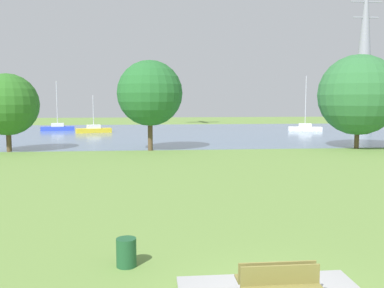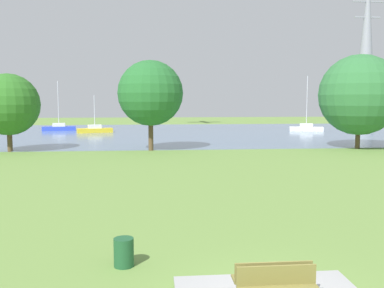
{
  "view_description": "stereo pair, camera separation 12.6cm",
  "coord_description": "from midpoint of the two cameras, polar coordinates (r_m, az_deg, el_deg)",
  "views": [
    {
      "loc": [
        -2.84,
        -9.0,
        4.65
      ],
      "look_at": [
        -0.18,
        18.13,
        1.8
      ],
      "focal_mm": 40.03,
      "sensor_mm": 36.0,
      "label": 1
    },
    {
      "loc": [
        -2.71,
        -9.01,
        4.65
      ],
      "look_at": [
        -0.18,
        18.13,
        1.8
      ],
      "focal_mm": 40.03,
      "sensor_mm": 36.0,
      "label": 2
    }
  ],
  "objects": [
    {
      "name": "ground_plane",
      "position": [
        31.47,
        -0.2,
        -2.52
      ],
      "size": [
        160.0,
        160.0,
        0.0
      ],
      "primitive_type": "plane",
      "color": "olive"
    },
    {
      "name": "bench_facing_water",
      "position": [
        10.54,
        10.91,
        -17.5
      ],
      "size": [
        1.8,
        0.48,
        0.89
      ],
      "color": "tan",
      "rests_on": "concrete_pad"
    },
    {
      "name": "litter_bin",
      "position": [
        12.44,
        -8.78,
        -14.07
      ],
      "size": [
        0.56,
        0.56,
        0.8
      ],
      "primitive_type": "cylinder",
      "color": "#1E512D",
      "rests_on": "ground"
    },
    {
      "name": "water_surface",
      "position": [
        59.25,
        -2.62,
        1.48
      ],
      "size": [
        140.0,
        40.0,
        0.02
      ],
      "primitive_type": "cube",
      "color": "slate",
      "rests_on": "ground"
    },
    {
      "name": "sailboat_white",
      "position": [
        65.01,
        15.03,
        2.09
      ],
      "size": [
        5.02,
        2.69,
        8.02
      ],
      "color": "white",
      "rests_on": "water_surface"
    },
    {
      "name": "sailboat_blue",
      "position": [
        66.69,
        -17.25,
        2.11
      ],
      "size": [
        4.99,
        2.29,
        7.34
      ],
      "color": "blue",
      "rests_on": "water_surface"
    },
    {
      "name": "sailboat_yellow",
      "position": [
        61.21,
        -12.76,
        1.89
      ],
      "size": [
        5.03,
        2.73,
        5.2
      ],
      "color": "yellow",
      "rests_on": "water_surface"
    },
    {
      "name": "tree_west_far",
      "position": [
        41.15,
        -23.21,
        4.85
      ],
      "size": [
        5.46,
        5.46,
        6.92
      ],
      "color": "brown",
      "rests_on": "ground"
    },
    {
      "name": "tree_east_near",
      "position": [
        38.96,
        -5.47,
        6.75
      ],
      "size": [
        5.91,
        5.91,
        8.16
      ],
      "color": "brown",
      "rests_on": "ground"
    },
    {
      "name": "tree_mid_shore",
      "position": [
        43.23,
        21.49,
        6.1
      ],
      "size": [
        7.54,
        7.54,
        8.83
      ],
      "color": "brown",
      "rests_on": "ground"
    },
    {
      "name": "electricity_pylon",
      "position": [
        92.76,
        22.22,
        11.81
      ],
      "size": [
        6.4,
        4.4,
        29.53
      ],
      "color": "gray",
      "rests_on": "ground"
    }
  ]
}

